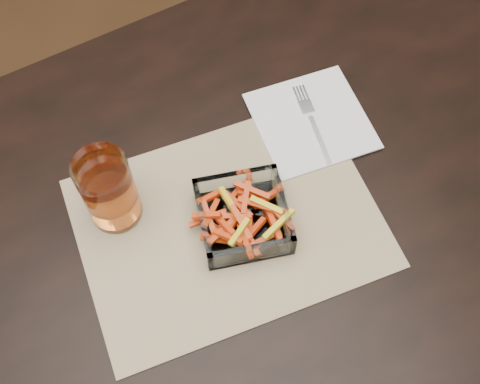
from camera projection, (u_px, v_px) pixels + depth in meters
name	position (u px, v px, depth m)	size (l,w,h in m)	color
dining_table	(233.00, 247.00, 1.00)	(1.60, 0.90, 0.75)	black
placemat	(229.00, 223.00, 0.92)	(0.45, 0.33, 0.00)	tan
glass_bowl	(243.00, 218.00, 0.90)	(0.16, 0.16, 0.05)	white
tumbler	(109.00, 192.00, 0.87)	(0.08, 0.08, 0.14)	white
napkin	(311.00, 121.00, 1.00)	(0.18, 0.18, 0.00)	white
fork	(312.00, 121.00, 1.00)	(0.05, 0.16, 0.00)	silver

